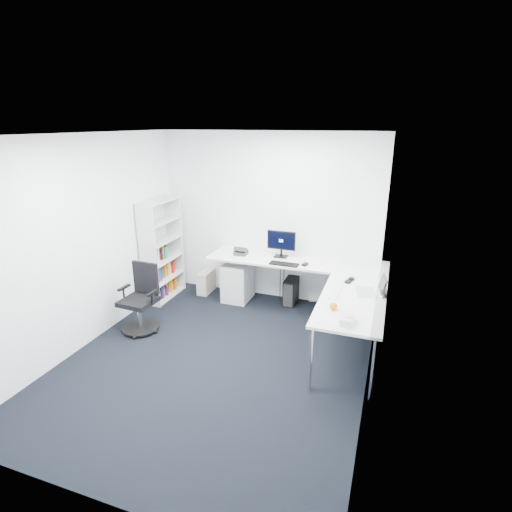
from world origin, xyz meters
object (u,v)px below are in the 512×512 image
(l_desk, at_px, (289,293))
(task_chair, at_px, (138,300))
(monitor, at_px, (281,244))
(laptop, at_px, (366,284))
(bookshelf, at_px, (162,250))

(l_desk, height_order, task_chair, task_chair)
(l_desk, distance_m, monitor, 0.80)
(laptop, bearing_deg, monitor, 134.01)
(task_chair, relative_size, laptop, 2.94)
(bookshelf, xyz_separation_m, laptop, (3.29, -0.60, 0.09))
(monitor, relative_size, laptop, 1.38)
(bookshelf, distance_m, laptop, 3.35)
(task_chair, height_order, monitor, monitor)
(task_chair, distance_m, monitor, 2.29)
(l_desk, relative_size, laptop, 8.43)
(l_desk, distance_m, bookshelf, 2.22)
(bookshelf, relative_size, monitor, 3.67)
(monitor, distance_m, laptop, 1.70)
(bookshelf, bearing_deg, monitor, 11.29)
(bookshelf, height_order, monitor, bookshelf)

